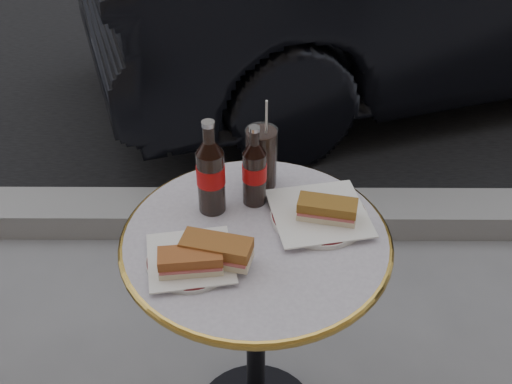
{
  "coord_description": "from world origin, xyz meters",
  "views": [
    {
      "loc": [
        0.01,
        -1.09,
        1.7
      ],
      "look_at": [
        0.0,
        0.05,
        0.82
      ],
      "focal_mm": 45.0,
      "sensor_mm": 36.0,
      "label": 1
    }
  ],
  "objects_px": {
    "plate_left": "(191,261)",
    "cola_bottle_right": "(254,165)",
    "bistro_table": "(256,341)",
    "cola_glass": "(261,157)",
    "plate_right": "(319,215)",
    "cola_bottle_left": "(210,167)"
  },
  "relations": [
    {
      "from": "plate_right",
      "to": "cola_bottle_right",
      "type": "distance_m",
      "value": 0.19
    },
    {
      "from": "bistro_table",
      "to": "plate_left",
      "type": "height_order",
      "value": "plate_left"
    },
    {
      "from": "plate_left",
      "to": "cola_glass",
      "type": "height_order",
      "value": "cola_glass"
    },
    {
      "from": "plate_right",
      "to": "cola_bottle_right",
      "type": "bearing_deg",
      "value": 157.77
    },
    {
      "from": "bistro_table",
      "to": "cola_glass",
      "type": "bearing_deg",
      "value": 86.42
    },
    {
      "from": "bistro_table",
      "to": "cola_bottle_right",
      "type": "xyz_separation_m",
      "value": [
        -0.0,
        0.13,
        0.47
      ]
    },
    {
      "from": "plate_left",
      "to": "plate_right",
      "type": "height_order",
      "value": "plate_right"
    },
    {
      "from": "cola_bottle_left",
      "to": "cola_bottle_right",
      "type": "relative_size",
      "value": 1.15
    },
    {
      "from": "cola_bottle_right",
      "to": "cola_glass",
      "type": "xyz_separation_m",
      "value": [
        0.02,
        0.07,
        -0.03
      ]
    },
    {
      "from": "bistro_table",
      "to": "plate_left",
      "type": "bearing_deg",
      "value": -148.26
    },
    {
      "from": "bistro_table",
      "to": "plate_left",
      "type": "xyz_separation_m",
      "value": [
        -0.14,
        -0.09,
        0.37
      ]
    },
    {
      "from": "bistro_table",
      "to": "cola_glass",
      "type": "xyz_separation_m",
      "value": [
        0.01,
        0.2,
        0.45
      ]
    },
    {
      "from": "plate_right",
      "to": "cola_bottle_left",
      "type": "relative_size",
      "value": 0.94
    },
    {
      "from": "plate_right",
      "to": "cola_bottle_left",
      "type": "bearing_deg",
      "value": 172.61
    },
    {
      "from": "bistro_table",
      "to": "plate_right",
      "type": "relative_size",
      "value": 3.21
    },
    {
      "from": "cola_bottle_left",
      "to": "cola_bottle_right",
      "type": "distance_m",
      "value": 0.11
    },
    {
      "from": "bistro_table",
      "to": "plate_left",
      "type": "relative_size",
      "value": 3.81
    },
    {
      "from": "plate_right",
      "to": "cola_glass",
      "type": "bearing_deg",
      "value": 135.73
    },
    {
      "from": "plate_left",
      "to": "cola_bottle_left",
      "type": "xyz_separation_m",
      "value": [
        0.04,
        0.19,
        0.12
      ]
    },
    {
      "from": "plate_left",
      "to": "cola_bottle_right",
      "type": "xyz_separation_m",
      "value": [
        0.14,
        0.21,
        0.1
      ]
    },
    {
      "from": "bistro_table",
      "to": "cola_glass",
      "type": "relative_size",
      "value": 4.57
    },
    {
      "from": "plate_right",
      "to": "cola_bottle_left",
      "type": "height_order",
      "value": "cola_bottle_left"
    }
  ]
}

